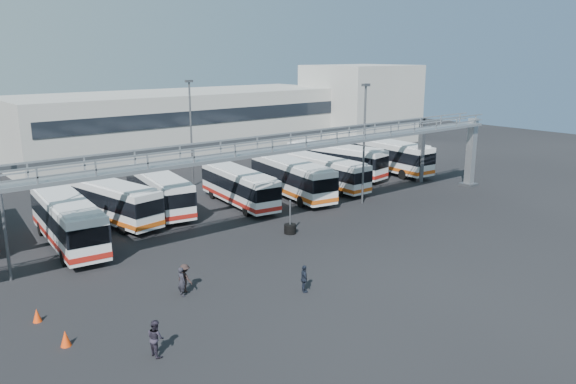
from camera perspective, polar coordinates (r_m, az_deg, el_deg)
ground at (r=36.21m, az=2.54°, el=-6.52°), size 140.00×140.00×0.00m
gantry at (r=39.15m, az=-3.13°, el=3.41°), size 51.40×5.15×7.10m
warehouse at (r=72.62m, az=-10.59°, el=6.85°), size 42.00×14.00×8.00m
building_right at (r=83.73m, az=7.40°, el=8.91°), size 14.00×12.00×11.00m
light_pole_mid at (r=47.86m, az=7.75°, el=5.49°), size 0.70×0.35×10.21m
light_pole_back at (r=54.67m, az=-9.84°, el=6.45°), size 0.70×0.35×10.21m
bus_2 at (r=40.19m, az=-21.50°, el=-2.63°), size 3.63×11.27×3.36m
bus_3 at (r=44.83m, az=-17.78°, el=-0.76°), size 4.26×10.90×3.23m
bus_4 at (r=46.97m, az=-12.99°, el=0.20°), size 4.09×10.87×3.22m
bus_5 at (r=47.77m, az=-4.99°, el=0.65°), size 3.69×10.44×3.10m
bus_6 at (r=50.35m, az=0.38°, el=1.56°), size 4.33×11.34×3.36m
bus_7 at (r=53.54m, az=3.84°, el=2.08°), size 2.49×10.04×3.04m
bus_8 at (r=58.85m, az=4.86°, el=3.34°), size 4.52×11.51×3.41m
bus_9 at (r=62.01m, az=9.98°, el=3.75°), size 3.54×11.61×3.48m
pedestrian_a at (r=30.77m, az=-10.75°, el=-8.93°), size 0.39×0.59×1.62m
pedestrian_b at (r=25.38m, az=-13.30°, el=-14.22°), size 0.66×0.83×1.63m
pedestrian_c at (r=31.25m, az=-10.44°, el=-8.59°), size 0.81×1.13×1.58m
pedestrian_d at (r=30.71m, az=1.65°, el=-8.81°), size 0.74×0.97×1.54m
cone_left at (r=27.47m, az=-21.67°, el=-13.64°), size 0.61×0.61×0.74m
cone_right at (r=30.26m, az=-24.15°, el=-11.35°), size 0.44×0.44×0.67m
tire_stack at (r=40.42m, az=0.22°, el=-3.67°), size 0.87×0.87×2.49m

